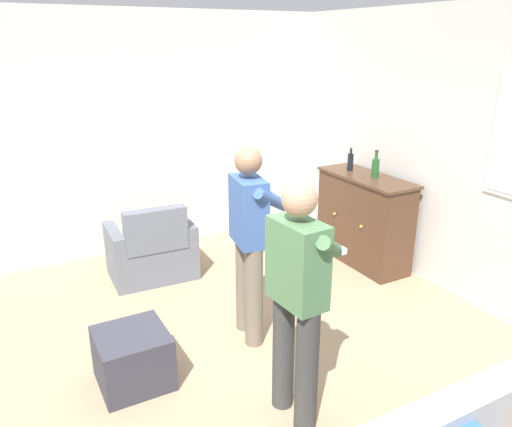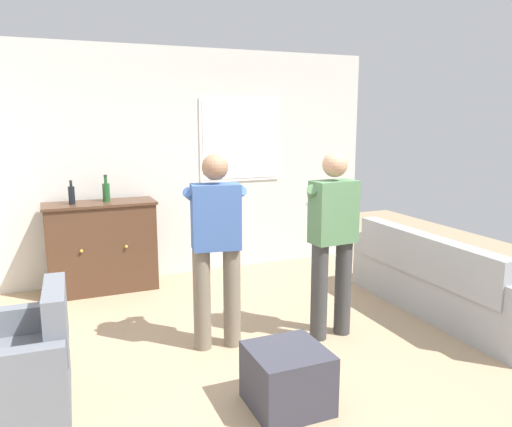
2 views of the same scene
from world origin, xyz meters
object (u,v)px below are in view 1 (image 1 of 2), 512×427
Objects in this scene: bottle_wine_green at (375,167)px; bottle_liquor_amber at (350,161)px; ottoman at (133,358)px; sideboard_cabinet at (364,219)px; person_standing_left at (250,236)px; person_standing_right at (298,293)px; armchair at (152,252)px.

bottle_wine_green is 1.15× the size of bottle_liquor_amber.
bottle_liquor_amber is 0.51× the size of ottoman.
person_standing_left reaches higher than sideboard_cabinet.
person_standing_left reaches higher than ottoman.
person_standing_right is at bearing -51.26° from bottle_wine_green.
bottle_liquor_amber is 2.14m from person_standing_left.
ottoman is (1.66, -0.68, -0.08)m from armchair.
sideboard_cabinet reaches higher than armchair.
bottle_liquor_amber is 0.16× the size of person_standing_right.
person_standing_right is at bearing -44.94° from bottle_liquor_amber.
person_standing_left is 1.03m from person_standing_right.
ottoman is 1.44m from person_standing_right.
person_standing_left is (0.75, -1.87, 0.42)m from sideboard_cabinet.
bottle_wine_green reaches higher than ottoman.
person_standing_left is (-0.15, 1.07, 0.73)m from ottoman.
bottle_wine_green is at bearing 128.74° from person_standing_right.
person_standing_right reaches higher than ottoman.
bottle_wine_green is 0.59× the size of ottoman.
person_standing_right reaches higher than bottle_liquor_amber.
sideboard_cabinet is 2.06m from person_standing_left.
person_standing_right is (0.87, 0.88, 0.73)m from ottoman.
bottle_wine_green is at bearing 24.21° from sideboard_cabinet.
ottoman is 0.31× the size of person_standing_left.
armchair is 2.60m from bottle_wine_green.
bottle_liquor_amber is (0.47, 2.26, 0.85)m from armchair.
bottle_liquor_amber is (-0.29, -0.01, 0.62)m from sideboard_cabinet.
armchair is 3.00× the size of bottle_wine_green.
person_standing_right reaches higher than armchair.
armchair is 2.46m from bottle_liquor_amber.
bottle_liquor_amber reaches higher than armchair.
sideboard_cabinet is at bearing -155.79° from bottle_wine_green.
bottle_wine_green is at bearing 69.92° from armchair.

